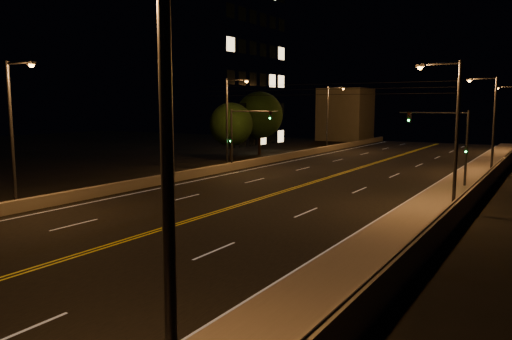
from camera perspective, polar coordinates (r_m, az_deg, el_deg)
The scene contains 20 objects.
road at distance 31.72m, azimuth -1.21°, elevation -3.82°, with size 18.00×120.00×0.02m, color black.
sidewalk at distance 27.56m, azimuth 18.18°, elevation -5.62°, with size 3.60×120.00×0.30m, color gray.
curb at distance 28.04m, azimuth 14.44°, elevation -5.42°, with size 0.14×120.00×0.15m, color gray.
parapet_wall at distance 27.11m, azimuth 21.64°, elevation -4.58°, with size 0.30×120.00×1.00m, color gray.
jersey_barrier at distance 37.83m, azimuth -13.94°, elevation -1.67°, with size 0.45×120.00×0.73m, color gray.
distant_building_left at distance 90.52m, azimuth 10.18°, elevation 6.27°, with size 8.00×8.00×9.14m, color slate.
parapet_rail at distance 27.01m, azimuth 21.69°, elevation -3.48°, with size 0.06×0.06×120.00m, color black.
lane_markings at distance 31.66m, azimuth -1.28°, elevation -3.82°, with size 17.32×116.00×0.00m.
streetlight_0 at distance 7.75m, azimuth -11.66°, elevation -1.27°, with size 2.55×0.28×8.67m.
streetlight_1 at distance 30.48m, azimuth 21.49°, elevation 4.73°, with size 2.55×0.28×8.67m.
streetlight_2 at distance 48.54m, azimuth 25.25°, elevation 5.35°, with size 2.55×0.28×8.67m.
streetlight_4 at distance 31.74m, azimuth -25.92°, elevation 4.59°, with size 2.55×0.28×8.67m.
streetlight_5 at distance 47.23m, azimuth -3.05°, elevation 6.00°, with size 2.55×0.28×8.67m.
streetlight_6 at distance 68.25m, azimuth 8.39°, elevation 6.36°, with size 2.55×0.28×8.67m.
traffic_signal_right at distance 39.79m, azimuth 21.50°, elevation 3.33°, with size 5.11×0.31×5.84m.
traffic_signal_left at distance 46.78m, azimuth -1.78°, elevation 4.38°, with size 5.11×0.31×5.84m.
overhead_wires at distance 39.47m, azimuth 6.29°, elevation 9.12°, with size 22.00×0.03×0.83m.
building_tower at distance 70.25m, azimuth -8.46°, elevation 14.46°, with size 24.00×15.00×30.95m.
tree_0 at distance 55.25m, azimuth -2.86°, elevation 5.23°, with size 4.80×4.80×6.50m.
tree_1 at distance 62.62m, azimuth 0.40°, elevation 6.30°, with size 5.83×5.83×7.90m.
Camera 1 is at (16.75, -6.22, 6.19)m, focal length 35.00 mm.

